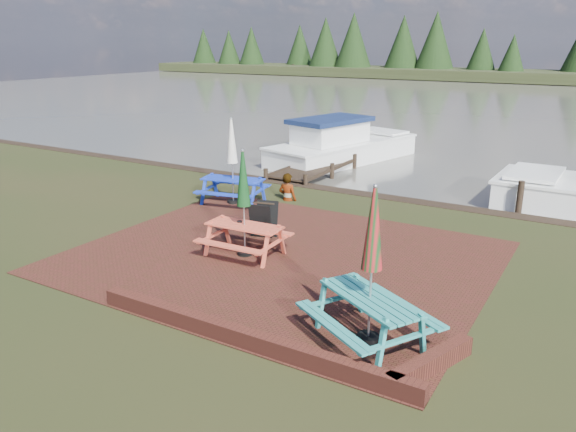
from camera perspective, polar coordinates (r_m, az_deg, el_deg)
The scene contains 12 objects.
ground at distance 11.96m, azimuth -3.22°, elevation -5.73°, with size 120.00×120.00×0.00m, color black.
paving at distance 12.73m, azimuth -0.71°, elevation -4.17°, with size 9.00×7.50×0.02m, color #3B1D13.
brick_wall at distance 9.04m, azimuth -0.40°, elevation -12.81°, with size 6.21×1.79×0.30m.
water at distance 46.74m, azimuth 23.40°, elevation 10.30°, with size 120.00×60.00×0.02m, color #49463E.
far_treeline at distance 75.36m, azimuth 27.00°, elevation 14.58°, with size 120.00×10.00×8.10m.
picnic_table_teal at distance 9.06m, azimuth 8.37°, elevation -7.44°, with size 2.47×2.40×2.62m.
picnic_table_red at distance 12.60m, azimuth -4.47°, elevation -0.40°, with size 1.81×1.62×2.42m.
picnic_table_blue at distance 16.74m, azimuth -5.64°, elevation 4.21°, with size 2.12×1.96×2.54m.
chalkboard at distance 13.87m, azimuth -2.49°, elevation -0.37°, with size 0.59×0.66×0.89m.
jetty at distance 23.02m, azimuth 5.25°, elevation 5.89°, with size 1.76×9.08×1.00m.
boat_jetty at distance 23.62m, azimuth 5.37°, elevation 6.95°, with size 4.21×7.57×2.08m.
person at distance 17.02m, azimuth -0.05°, elevation 4.32°, with size 0.61×0.40×1.67m, color gray.
Camera 1 is at (6.19, -9.09, 4.71)m, focal length 35.00 mm.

